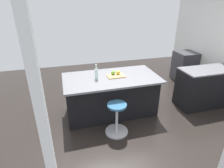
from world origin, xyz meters
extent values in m
plane|color=black|center=(0.00, 0.00, 0.00)|extent=(7.35, 7.35, 0.00)
cube|color=black|center=(-2.48, 0.10, 0.44)|extent=(2.23, 0.60, 0.88)
cube|color=#38383D|center=(-2.48, -1.36, 0.44)|extent=(0.60, 0.60, 0.88)
cube|color=black|center=(-2.48, -1.06, 0.40)|extent=(0.44, 0.01, 0.32)
cube|color=black|center=(0.24, -0.16, 0.42)|extent=(1.91, 0.85, 0.84)
cube|color=slate|center=(0.24, -0.11, 0.86)|extent=(1.97, 1.05, 0.04)
cylinder|color=#B7B7BC|center=(0.31, 0.54, 0.01)|extent=(0.44, 0.44, 0.03)
cylinder|color=#B7B7BC|center=(0.31, 0.54, 0.30)|extent=(0.05, 0.05, 0.57)
cylinder|color=#336084|center=(0.31, 0.54, 0.61)|extent=(0.36, 0.36, 0.04)
cube|color=tan|center=(0.13, -0.13, 0.89)|extent=(0.36, 0.24, 0.02)
sphere|color=gold|center=(0.07, -0.19, 0.94)|extent=(0.08, 0.08, 0.08)
sphere|color=#609E2D|center=(0.17, -0.20, 0.95)|extent=(0.09, 0.09, 0.09)
cylinder|color=silver|center=(0.55, -0.09, 0.99)|extent=(0.06, 0.06, 0.22)
cylinder|color=silver|center=(0.55, -0.09, 1.14)|extent=(0.03, 0.03, 0.08)
cylinder|color=#B7B7BC|center=(0.55, -0.09, 1.19)|extent=(0.03, 0.03, 0.02)
camera|label=1|loc=(1.18, 3.30, 2.38)|focal=29.82mm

